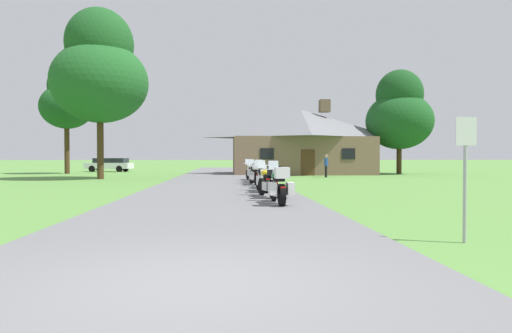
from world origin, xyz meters
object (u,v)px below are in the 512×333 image
at_px(motorcycle_yellow_sixth_in_row, 253,172).
at_px(parked_white_suv_far_left, 110,164).
at_px(bystander_blue_shirt_near_lodge, 326,164).
at_px(metal_signpost_roadside, 465,164).
at_px(motorcycle_green_nearest_to_camera, 279,186).
at_px(motorcycle_yellow_second_in_row, 269,181).
at_px(tree_left_near, 100,71).
at_px(tree_left_far, 67,101).
at_px(motorcycle_black_third_in_row, 264,179).
at_px(motorcycle_black_fifth_in_row, 255,174).
at_px(motorcycle_green_fourth_in_row, 264,176).
at_px(motorcycle_white_farthest_in_row, 252,171).
at_px(tree_right_of_lodge, 399,113).

bearing_deg(motorcycle_yellow_sixth_in_row, parked_white_suv_far_left, 117.57).
xyz_separation_m(bystander_blue_shirt_near_lodge, metal_signpost_roadside, (-3.28, -24.89, 0.40)).
bearing_deg(motorcycle_green_nearest_to_camera, motorcycle_yellow_second_in_row, 88.84).
bearing_deg(tree_left_near, tree_left_far, 119.39).
bearing_deg(bystander_blue_shirt_near_lodge, metal_signpost_roadside, -5.69).
distance_m(motorcycle_black_third_in_row, tree_left_near, 17.55).
height_order(bystander_blue_shirt_near_lodge, metal_signpost_roadside, metal_signpost_roadside).
bearing_deg(motorcycle_yellow_second_in_row, motorcycle_black_fifth_in_row, 78.22).
distance_m(motorcycle_green_fourth_in_row, motorcycle_black_fifth_in_row, 2.52).
bearing_deg(motorcycle_black_fifth_in_row, motorcycle_black_third_in_row, -97.09).
relative_size(motorcycle_white_farthest_in_row, bystander_blue_shirt_near_lodge, 1.22).
distance_m(motorcycle_green_nearest_to_camera, motorcycle_yellow_second_in_row, 2.38).
height_order(motorcycle_yellow_sixth_in_row, metal_signpost_roadside, metal_signpost_roadside).
height_order(motorcycle_black_fifth_in_row, motorcycle_yellow_sixth_in_row, same).
xyz_separation_m(motorcycle_green_fourth_in_row, metal_signpost_roadside, (2.33, -12.95, 0.73)).
height_order(motorcycle_black_third_in_row, parked_white_suv_far_left, parked_white_suv_far_left).
distance_m(motorcycle_green_fourth_in_row, parked_white_suv_far_left, 29.72).
distance_m(motorcycle_white_farthest_in_row, bystander_blue_shirt_near_lodge, 7.53).
bearing_deg(motorcycle_black_third_in_row, motorcycle_green_nearest_to_camera, -97.39).
bearing_deg(motorcycle_green_fourth_in_row, motorcycle_white_farthest_in_row, 81.94).
xyz_separation_m(tree_left_near, parked_white_suv_far_left, (-3.51, 15.96, -6.52)).
bearing_deg(tree_right_of_lodge, motorcycle_green_fourth_in_row, -126.81).
height_order(motorcycle_black_fifth_in_row, tree_right_of_lodge, tree_right_of_lodge).
xyz_separation_m(motorcycle_black_third_in_row, motorcycle_white_farthest_in_row, (0.06, 9.46, 0.00)).
bearing_deg(tree_right_of_lodge, tree_left_far, 175.11).
bearing_deg(motorcycle_yellow_sixth_in_row, motorcycle_green_nearest_to_camera, -94.34).
distance_m(motorcycle_yellow_second_in_row, motorcycle_yellow_sixth_in_row, 9.48).
relative_size(motorcycle_black_third_in_row, tree_right_of_lodge, 0.22).
relative_size(bystander_blue_shirt_near_lodge, parked_white_suv_far_left, 0.35).
bearing_deg(motorcycle_white_farthest_in_row, motorcycle_black_third_in_row, -102.10).
height_order(motorcycle_black_third_in_row, motorcycle_green_fourth_in_row, same).
xyz_separation_m(motorcycle_green_fourth_in_row, tree_left_far, (-16.03, 20.71, 5.94)).
distance_m(motorcycle_yellow_second_in_row, metal_signpost_roadside, 8.66).
bearing_deg(tree_left_far, tree_right_of_lodge, -4.89).
relative_size(motorcycle_green_fourth_in_row, motorcycle_black_fifth_in_row, 1.00).
distance_m(motorcycle_black_third_in_row, motorcycle_yellow_sixth_in_row, 7.15).
bearing_deg(motorcycle_black_third_in_row, motorcycle_white_farthest_in_row, 81.58).
relative_size(motorcycle_black_third_in_row, motorcycle_yellow_sixth_in_row, 1.00).
bearing_deg(motorcycle_yellow_sixth_in_row, motorcycle_yellow_second_in_row, -94.77).
height_order(motorcycle_black_fifth_in_row, tree_left_far, tree_left_far).
xyz_separation_m(metal_signpost_roadside, parked_white_suv_far_left, (-16.06, 39.31, -0.57)).
distance_m(motorcycle_green_nearest_to_camera, motorcycle_yellow_sixth_in_row, 11.86).
relative_size(motorcycle_black_third_in_row, metal_signpost_roadside, 0.97).
height_order(tree_right_of_lodge, tree_left_near, tree_left_near).
height_order(motorcycle_yellow_second_in_row, tree_left_far, tree_left_far).
distance_m(metal_signpost_roadside, tree_right_of_lodge, 33.35).
relative_size(motorcycle_yellow_second_in_row, tree_left_near, 0.18).
bearing_deg(motorcycle_white_farthest_in_row, motorcycle_yellow_sixth_in_row, -102.91).
bearing_deg(motorcycle_black_third_in_row, tree_left_far, 116.40).
bearing_deg(bystander_blue_shirt_near_lodge, motorcycle_black_third_in_row, -20.30).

